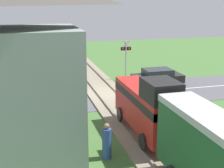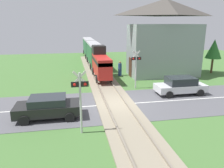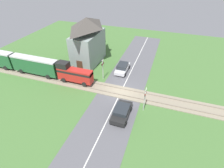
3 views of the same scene
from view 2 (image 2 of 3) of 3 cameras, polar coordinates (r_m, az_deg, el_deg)
The scene contains 11 objects.
ground_plane at distance 16.04m, azimuth 0.91°, elevation -5.43°, with size 60.00×60.00×0.00m, color #426B33.
road_surface at distance 16.03m, azimuth 0.91°, elevation -5.40°, with size 48.00×6.40×0.02m.
track_bed at distance 16.01m, azimuth 0.91°, elevation -5.20°, with size 2.80×48.00×0.24m.
train at distance 31.32m, azimuth -5.08°, elevation 8.42°, with size 1.58×23.04×3.18m.
car_near_crossing at distance 14.23m, azimuth -16.33°, elevation -5.69°, with size 4.01×1.99×1.38m.
car_far_side at distance 19.03m, azimuth 17.44°, elevation -0.34°, with size 4.13×1.91×1.47m.
crossing_signal_west_approach at distance 11.41m, azimuth -8.29°, elevation -2.71°, with size 0.90×0.18×3.46m.
crossing_signal_east_approach at distance 19.66m, azimuth 6.30°, elevation 5.06°, with size 0.90×0.18×3.46m.
station_building at distance 25.26m, azimuth 13.40°, elevation 11.27°, with size 8.12×4.17×8.29m.
pedestrian_by_station at distance 24.83m, azimuth 2.08°, elevation 3.92°, with size 0.40×0.40×1.64m.
tree_by_station at distance 28.39m, azimuth 25.08°, elevation 8.27°, with size 1.83×1.83×3.98m.
Camera 2 is at (-3.01, -14.67, 5.74)m, focal length 35.00 mm.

